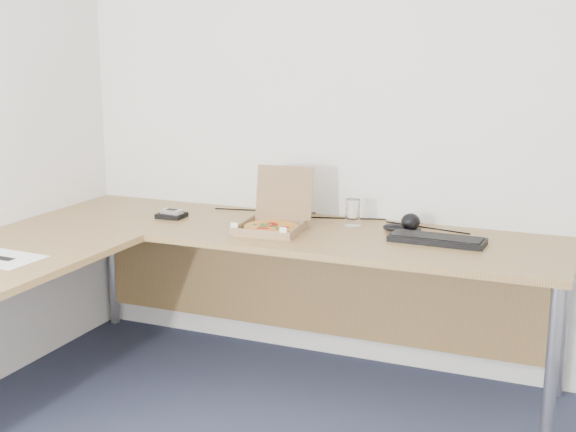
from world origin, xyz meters
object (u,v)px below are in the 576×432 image
at_px(keyboard, 437,240).
at_px(drinking_glass, 353,212).
at_px(desk, 179,250).
at_px(pizza_box, 272,224).
at_px(wallet, 172,215).

bearing_deg(keyboard, drinking_glass, 160.32).
xyz_separation_m(desk, pizza_box, (0.27, 0.36, 0.06)).
bearing_deg(pizza_box, desk, -132.67).
xyz_separation_m(keyboard, wallet, (-1.30, -0.02, -0.00)).
relative_size(pizza_box, wallet, 2.45).
relative_size(drinking_glass, keyboard, 0.30).
bearing_deg(pizza_box, keyboard, 0.94).
height_order(drinking_glass, keyboard, drinking_glass).
distance_m(desk, keyboard, 1.10).
distance_m(drinking_glass, wallet, 0.88).
bearing_deg(wallet, pizza_box, -7.65).
height_order(pizza_box, wallet, pizza_box).
bearing_deg(drinking_glass, desk, -133.12).
height_order(drinking_glass, wallet, drinking_glass).
xyz_separation_m(pizza_box, wallet, (-0.56, 0.06, -0.02)).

